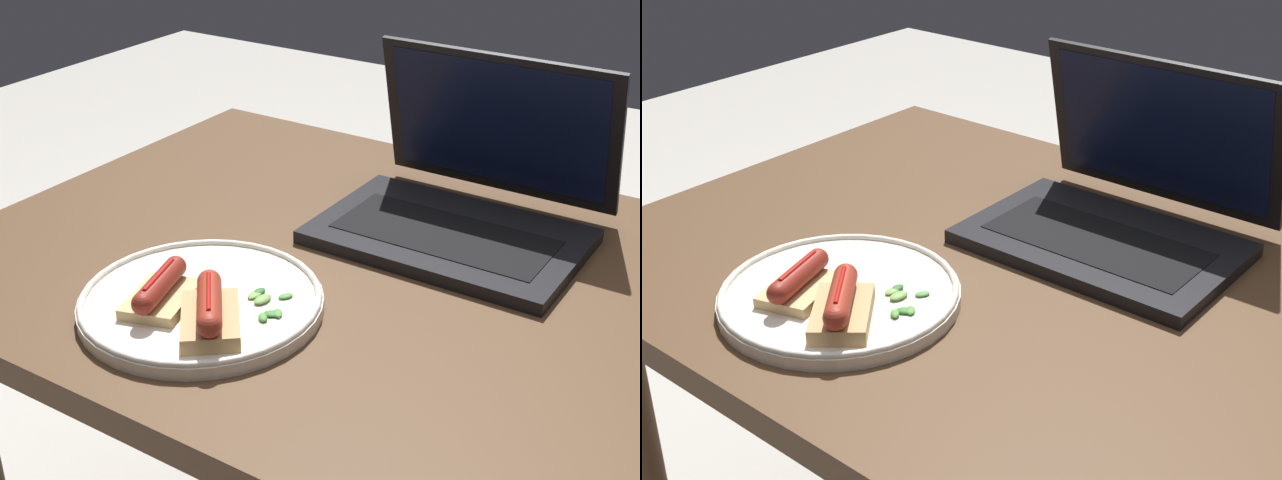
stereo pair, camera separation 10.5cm
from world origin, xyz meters
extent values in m
cube|color=#4C331E|center=(0.00, 0.00, 0.70)|extent=(1.14, 0.78, 0.04)
cylinder|color=#4C331E|center=(-0.49, 0.31, 0.34)|extent=(0.05, 0.05, 0.68)
cylinder|color=#4C331E|center=(-0.49, -0.31, 0.34)|extent=(0.05, 0.05, 0.68)
cube|color=black|center=(0.01, 0.11, 0.72)|extent=(0.34, 0.23, 0.02)
cube|color=black|center=(0.01, 0.10, 0.73)|extent=(0.28, 0.13, 0.00)
cube|color=black|center=(0.01, 0.25, 0.84)|extent=(0.34, 0.06, 0.21)
cube|color=#0C1433|center=(0.01, 0.25, 0.84)|extent=(0.31, 0.05, 0.18)
cylinder|color=silver|center=(-0.15, -0.20, 0.72)|extent=(0.28, 0.28, 0.02)
torus|color=silver|center=(-0.15, -0.20, 0.73)|extent=(0.28, 0.28, 0.01)
cube|color=tan|center=(-0.10, -0.24, 0.74)|extent=(0.11, 0.12, 0.02)
cylinder|color=maroon|center=(-0.10, -0.24, 0.76)|extent=(0.08, 0.09, 0.03)
sphere|color=maroon|center=(-0.13, -0.21, 0.76)|extent=(0.03, 0.03, 0.03)
sphere|color=maroon|center=(-0.07, -0.28, 0.76)|extent=(0.03, 0.03, 0.03)
cylinder|color=red|center=(-0.10, -0.24, 0.77)|extent=(0.05, 0.06, 0.00)
cube|color=tan|center=(-0.18, -0.23, 0.74)|extent=(0.09, 0.11, 0.01)
cylinder|color=maroon|center=(-0.18, -0.23, 0.75)|extent=(0.05, 0.09, 0.03)
sphere|color=maroon|center=(-0.20, -0.19, 0.75)|extent=(0.03, 0.03, 0.03)
sphere|color=maroon|center=(-0.17, -0.28, 0.75)|extent=(0.03, 0.03, 0.03)
cylinder|color=red|center=(-0.18, -0.23, 0.77)|extent=(0.03, 0.07, 0.01)
ellipsoid|color=#709E4C|center=(-0.10, -0.16, 0.73)|extent=(0.01, 0.02, 0.00)
ellipsoid|color=#387A33|center=(-0.06, -0.19, 0.73)|extent=(0.02, 0.02, 0.00)
ellipsoid|color=#709E4C|center=(-0.09, -0.17, 0.73)|extent=(0.02, 0.03, 0.01)
ellipsoid|color=#4C8E3D|center=(-0.06, -0.18, 0.73)|extent=(0.02, 0.02, 0.00)
ellipsoid|color=#4C8E3D|center=(-0.07, -0.20, 0.73)|extent=(0.02, 0.02, 0.01)
ellipsoid|color=#4C8E3D|center=(-0.07, -0.15, 0.73)|extent=(0.02, 0.02, 0.00)
ellipsoid|color=#2D662D|center=(-0.10, -0.15, 0.73)|extent=(0.01, 0.02, 0.01)
camera|label=1|loc=(0.44, -0.86, 1.25)|focal=50.00mm
camera|label=2|loc=(0.53, -0.80, 1.25)|focal=50.00mm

